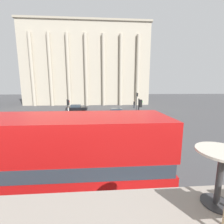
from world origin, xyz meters
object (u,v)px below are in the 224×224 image
object	(u,v)px
double_decker_bus	(9,164)
car_navy	(117,112)
plaza_building_left	(88,67)
pedestrian_black	(134,104)
car_black	(77,108)
traffic_light_mid	(68,107)
cafe_dining_table	(221,165)
pedestrian_white	(68,111)
pedestrian_blue	(103,126)
traffic_light_far	(137,99)
traffic_light_near	(139,113)
pedestrian_grey	(128,116)

from	to	relation	value
double_decker_bus	car_navy	xyz separation A→B (m)	(5.95, 19.64, -1.51)
plaza_building_left	pedestrian_black	bearing A→B (deg)	-47.40
car_black	traffic_light_mid	bearing A→B (deg)	129.57
car_black	plaza_building_left	bearing A→B (deg)	-57.66
plaza_building_left	traffic_light_mid	world-z (taller)	plaza_building_left
traffic_light_mid	car_black	size ratio (longest dim) A/B	0.78
cafe_dining_table	pedestrian_white	xyz separation A→B (m)	(-6.93, 22.84, -2.99)
plaza_building_left	double_decker_bus	bearing A→B (deg)	-89.26
double_decker_bus	cafe_dining_table	bearing A→B (deg)	-40.52
double_decker_bus	pedestrian_black	world-z (taller)	double_decker_bus
cafe_dining_table	pedestrian_blue	bearing A→B (deg)	95.65
traffic_light_far	pedestrian_white	distance (m)	13.58
traffic_light_near	car_navy	bearing A→B (deg)	94.48
plaza_building_left	car_black	world-z (taller)	plaza_building_left
plaza_building_left	traffic_light_mid	bearing A→B (deg)	-91.65
traffic_light_far	car_black	distance (m)	12.41
plaza_building_left	traffic_light_near	world-z (taller)	plaza_building_left
traffic_light_near	traffic_light_mid	world-z (taller)	traffic_light_near
car_black	pedestrian_black	size ratio (longest dim) A/B	2.35
pedestrian_black	pedestrian_white	size ratio (longest dim) A/B	1.02
plaza_building_left	traffic_light_near	distance (m)	35.24
cafe_dining_table	traffic_light_near	size ratio (longest dim) A/B	0.19
traffic_light_near	cafe_dining_table	bearing A→B (deg)	-99.73
pedestrian_grey	car_navy	bearing A→B (deg)	145.25
traffic_light_near	plaza_building_left	bearing A→B (deg)	102.46
car_black	pedestrian_white	size ratio (longest dim) A/B	2.39
traffic_light_mid	pedestrian_black	world-z (taller)	traffic_light_mid
plaza_building_left	pedestrian_blue	size ratio (longest dim) A/B	19.24
traffic_light_near	traffic_light_far	bearing A→B (deg)	77.44
cafe_dining_table	traffic_light_far	distance (m)	28.46
traffic_light_mid	traffic_light_far	xyz separation A→B (m)	(11.71, 8.59, 0.35)
cafe_dining_table	pedestrian_white	distance (m)	24.06
pedestrian_white	traffic_light_far	bearing A→B (deg)	-160.06
cafe_dining_table	car_black	xyz separation A→B (m)	(-6.59, 29.28, -3.30)
traffic_light_mid	pedestrian_blue	xyz separation A→B (m)	(4.81, -6.13, -1.12)
double_decker_bus	traffic_light_mid	size ratio (longest dim) A/B	3.50
cafe_dining_table	car_navy	size ratio (longest dim) A/B	0.17
pedestrian_white	pedestrian_black	bearing A→B (deg)	-144.71
traffic_light_far	car_navy	world-z (taller)	traffic_light_far
pedestrian_blue	cafe_dining_table	bearing A→B (deg)	-14.59
cafe_dining_table	plaza_building_left	world-z (taller)	plaza_building_left
double_decker_bus	traffic_light_near	bearing A→B (deg)	46.70
cafe_dining_table	car_navy	distance (m)	23.55
pedestrian_grey	pedestrian_white	world-z (taller)	pedestrian_white
cafe_dining_table	pedestrian_black	xyz separation A→B (m)	(6.14, 32.76, -2.97)
pedestrian_white	car_black	bearing A→B (deg)	-94.90
pedestrian_grey	plaza_building_left	bearing A→B (deg)	148.22
cafe_dining_table	pedestrian_blue	xyz separation A→B (m)	(-1.30, 13.14, -2.96)
traffic_light_far	pedestrian_white	world-z (taller)	traffic_light_far
car_black	pedestrian_white	bearing A→B (deg)	123.75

